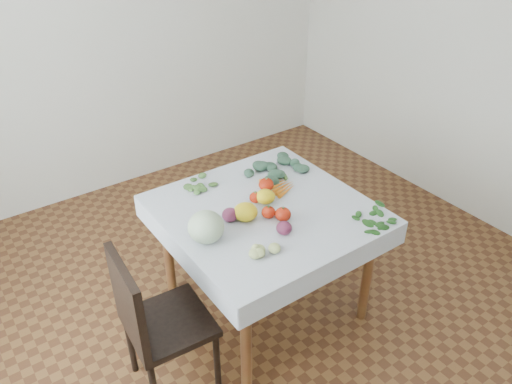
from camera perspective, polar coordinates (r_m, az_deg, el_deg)
ground at (r=3.34m, az=0.96°, el=-12.66°), size 4.00×4.00×0.00m
back_wall at (r=4.27m, az=-15.69°, el=17.49°), size 4.00×0.04×2.70m
table at (r=2.92m, az=1.07°, el=-3.55°), size 1.00×1.00×0.75m
tablecloth at (r=2.86m, az=1.09°, el=-1.93°), size 1.12×1.12×0.01m
chair at (r=2.59m, az=-11.81°, el=-13.97°), size 0.43×0.43×0.90m
cabbage at (r=2.58m, az=-5.73°, el=-4.00°), size 0.24×0.24×0.17m
tomato_a at (r=3.00m, az=1.17°, el=0.85°), size 0.11×0.11×0.08m
tomato_b at (r=2.90m, az=-0.07°, el=-0.62°), size 0.09×0.09×0.06m
tomato_c at (r=2.74m, az=3.10°, el=-2.57°), size 0.12×0.12×0.08m
tomato_d at (r=2.77m, az=1.43°, el=-2.33°), size 0.09×0.09×0.07m
heirloom_back at (r=2.89m, az=1.07°, el=-0.52°), size 0.14×0.14×0.08m
heirloom_front at (r=2.74m, az=-1.21°, el=-2.28°), size 0.14×0.14×0.10m
onion_a at (r=2.74m, az=-2.98°, el=-2.62°), size 0.11×0.11×0.08m
onion_b at (r=2.65m, az=3.23°, el=-4.13°), size 0.09×0.09×0.07m
tomatillo_cluster at (r=2.52m, az=1.24°, el=-6.51°), size 0.16×0.11×0.05m
carrot_bunch at (r=3.05m, az=2.61°, el=0.82°), size 0.17×0.23×0.03m
kale_bunch at (r=3.19m, az=1.79°, el=2.58°), size 0.36×0.34×0.05m
basil_bunch at (r=2.85m, az=13.63°, el=-2.88°), size 0.27×0.22×0.01m
dill_bunch at (r=3.08m, az=-6.36°, el=0.91°), size 0.21×0.17×0.02m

